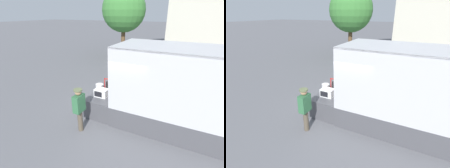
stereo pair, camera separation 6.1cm
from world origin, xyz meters
TOP-DOWN VIEW (x-y plane):
  - ground_plane at (0.00, 0.00)m, footprint 160.00×160.00m
  - tailgate_deck at (-0.58, 0.00)m, footprint 1.17×2.05m
  - microwave at (-0.68, -0.37)m, footprint 0.53×0.39m
  - portable_generator at (-0.49, 0.37)m, footprint 0.65×0.45m
  - orange_bucket at (-0.97, -0.03)m, footprint 0.33×0.33m
  - worker_person at (-0.78, -1.73)m, footprint 0.29×0.44m
  - street_tree at (-3.77, 9.08)m, footprint 3.75×3.75m

SIDE VIEW (x-z plane):
  - ground_plane at x=0.00m, z-range 0.00..0.00m
  - tailgate_deck at x=-0.58m, z-range 0.00..0.79m
  - microwave at x=-0.68m, z-range 0.79..1.11m
  - orange_bucket at x=-0.97m, z-range 0.79..1.15m
  - worker_person at x=-0.78m, z-range 0.18..1.80m
  - portable_generator at x=-0.49m, z-range 0.72..1.30m
  - street_tree at x=-3.77m, z-range 1.13..7.17m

